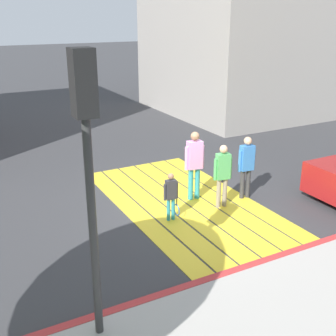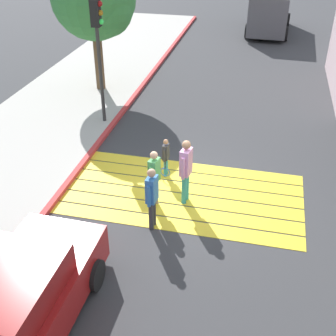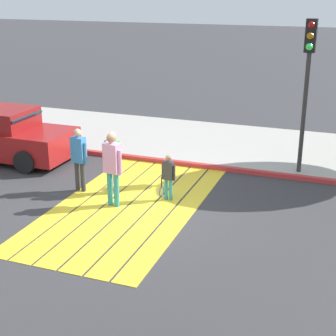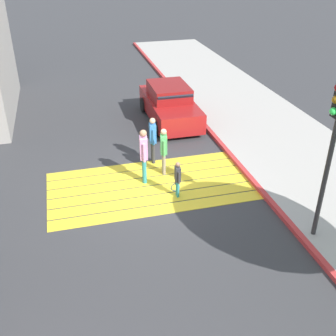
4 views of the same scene
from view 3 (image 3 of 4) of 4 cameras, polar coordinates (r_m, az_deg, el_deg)
ground_plane at (r=12.44m, az=-4.50°, el=-4.24°), size 120.00×120.00×0.00m
crosswalk_stripes at (r=12.44m, az=-4.50°, el=-4.21°), size 6.40×3.25×0.01m
sidewalk_west at (r=17.34m, az=3.23°, el=2.99°), size 4.80×40.00×0.12m
curb_painted at (r=15.22m, az=0.60°, el=0.63°), size 0.16×40.00×0.13m
car_parked_near_curb at (r=16.36m, az=-17.87°, el=3.48°), size 2.00×4.31×1.57m
traffic_light_corner at (r=14.07m, az=15.34°, el=10.85°), size 0.39×0.28×4.24m
pedestrian_adult_lead at (r=13.15m, az=-9.91°, el=1.40°), size 0.24×0.49×1.67m
pedestrian_adult_trailing at (r=12.09m, az=-6.24°, el=0.39°), size 0.28×0.53×1.82m
pedestrian_adult_side at (r=12.91m, az=-6.21°, el=1.10°), size 0.26×0.47×1.62m
pedestrian_child_with_racket at (r=12.49m, az=-0.00°, el=-0.83°), size 0.28×0.37×1.18m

